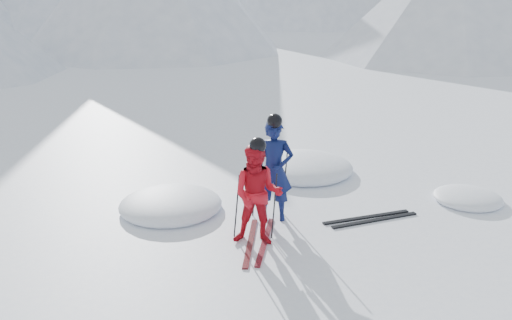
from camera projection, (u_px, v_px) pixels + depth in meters
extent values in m
plane|color=white|center=(378.00, 222.00, 9.52)|extent=(160.00, 160.00, 0.00)
imported|color=#0B1547|center=(274.00, 171.00, 9.37)|extent=(0.74, 0.58, 1.81)
imported|color=red|center=(258.00, 195.00, 8.50)|extent=(0.95, 0.83, 1.66)
cylinder|color=black|center=(256.00, 185.00, 9.55)|extent=(0.12, 0.08, 1.20)
cylinder|color=black|center=(285.00, 181.00, 9.74)|extent=(0.12, 0.07, 1.20)
cylinder|color=black|center=(237.00, 206.00, 8.77)|extent=(0.11, 0.09, 1.10)
cylinder|color=black|center=(274.00, 206.00, 8.77)|extent=(0.11, 0.08, 1.10)
cube|color=black|center=(250.00, 242.00, 8.74)|extent=(0.52, 1.67, 0.03)
cube|color=black|center=(265.00, 241.00, 8.77)|extent=(0.63, 1.64, 0.03)
cube|color=black|center=(366.00, 217.00, 9.66)|extent=(1.69, 0.36, 0.03)
cube|color=black|center=(375.00, 220.00, 9.54)|extent=(1.69, 0.42, 0.03)
ellipsoid|color=white|center=(171.00, 209.00, 10.04)|extent=(1.90, 1.90, 0.42)
ellipsoid|color=white|center=(467.00, 201.00, 10.41)|extent=(1.29, 1.29, 0.28)
ellipsoid|color=white|center=(303.00, 171.00, 12.01)|extent=(2.19, 2.19, 0.48)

